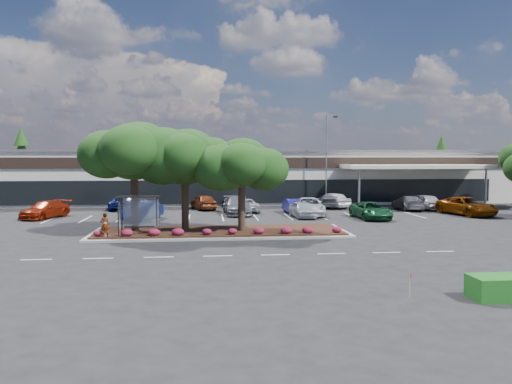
{
  "coord_description": "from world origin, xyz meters",
  "views": [
    {
      "loc": [
        -3.09,
        -31.16,
        5.42
      ],
      "look_at": [
        1.07,
        9.02,
        2.6
      ],
      "focal_mm": 35.0,
      "sensor_mm": 36.0,
      "label": 1
    }
  ],
  "objects": [
    {
      "name": "car_8",
      "position": [
        21.37,
        13.07,
        0.85
      ],
      "size": [
        4.12,
        6.58,
        1.7
      ],
      "primitive_type": "imported",
      "rotation": [
        0.0,
        0.0,
        0.23
      ],
      "color": "#6D2F03",
      "rests_on": "ground"
    },
    {
      "name": "retail_store",
      "position": [
        0.06,
        33.91,
        3.15
      ],
      "size": [
        80.4,
        25.2,
        6.25
      ],
      "color": "silver",
      "rests_on": "ground"
    },
    {
      "name": "car_14",
      "position": [
        10.56,
        21.03,
        0.76
      ],
      "size": [
        3.95,
        5.63,
        1.51
      ],
      "primitive_type": "imported",
      "rotation": [
        0.0,
        0.0,
        2.75
      ],
      "color": "#5C5C65",
      "rests_on": "ground"
    },
    {
      "name": "conifer_north_west",
      "position": [
        -30.0,
        46.0,
        5.0
      ],
      "size": [
        4.4,
        4.4,
        10.0
      ],
      "primitive_type": "cone",
      "color": "#11340F",
      "rests_on": "ground"
    },
    {
      "name": "car_9",
      "position": [
        -11.71,
        21.39,
        0.68
      ],
      "size": [
        2.6,
        5.04,
        1.36
      ],
      "primitive_type": "imported",
      "rotation": [
        0.0,
        0.0,
        3.21
      ],
      "color": "#0D1858",
      "rests_on": "ground"
    },
    {
      "name": "ground",
      "position": [
        0.0,
        0.0,
        0.0
      ],
      "size": [
        160.0,
        160.0,
        0.0
      ],
      "primitive_type": "plane",
      "color": "black",
      "rests_on": "ground"
    },
    {
      "name": "car_0",
      "position": [
        -17.25,
        14.69,
        0.76
      ],
      "size": [
        3.88,
        5.66,
        1.52
      ],
      "primitive_type": "imported",
      "rotation": [
        0.0,
        0.0,
        -0.37
      ],
      "color": "maroon",
      "rests_on": "ground"
    },
    {
      "name": "car_11",
      "position": [
        -3.21,
        20.64,
        0.8
      ],
      "size": [
        3.04,
        5.01,
        1.6
      ],
      "primitive_type": "imported",
      "rotation": [
        0.0,
        0.0,
        3.4
      ],
      "color": "maroon",
      "rests_on": "ground"
    },
    {
      "name": "survey_stake",
      "position": [
        4.77,
        -13.0,
        0.66
      ],
      "size": [
        0.07,
        0.14,
        1.02
      ],
      "color": "tan",
      "rests_on": "ground"
    },
    {
      "name": "island_tree_east",
      "position": [
        -0.5,
        3.7,
        3.51
      ],
      "size": [
        5.8,
        5.8,
        6.5
      ],
      "primitive_type": null,
      "color": "#11340F",
      "rests_on": "landscape_island"
    },
    {
      "name": "shrub_row",
      "position": [
        -2.0,
        1.9,
        0.51
      ],
      "size": [
        17.0,
        0.8,
        0.5
      ],
      "primitive_type": null,
      "color": "maroon",
      "rests_on": "landscape_island"
    },
    {
      "name": "lane_markings",
      "position": [
        -0.14,
        10.42,
        0.01
      ],
      "size": [
        33.12,
        20.06,
        0.01
      ],
      "color": "silver",
      "rests_on": "ground"
    },
    {
      "name": "landscape_island",
      "position": [
        -2.0,
        4.0,
        0.12
      ],
      "size": [
        18.0,
        6.0,
        0.26
      ],
      "color": "gray",
      "rests_on": "ground"
    },
    {
      "name": "person_waiting",
      "position": [
        -9.53,
        1.7,
        1.05
      ],
      "size": [
        0.59,
        0.41,
        1.57
      ],
      "primitive_type": "imported",
      "rotation": [
        0.0,
        0.0,
        3.2
      ],
      "color": "#594C47",
      "rests_on": "landscape_island"
    },
    {
      "name": "car_7",
      "position": [
        11.46,
        11.21,
        0.74
      ],
      "size": [
        2.73,
        5.46,
        1.48
      ],
      "primitive_type": "imported",
      "rotation": [
        0.0,
        0.0,
        0.05
      ],
      "color": "#154A27",
      "rests_on": "ground"
    },
    {
      "name": "light_pole",
      "position": [
        10.32,
        22.46,
        4.46
      ],
      "size": [
        1.39,
        0.85,
        10.04
      ],
      "rotation": [
        0.0,
        0.0,
        -0.41
      ],
      "color": "gray",
      "rests_on": "ground"
    },
    {
      "name": "conifer_north_east",
      "position": [
        34.0,
        44.0,
        4.5
      ],
      "size": [
        3.96,
        3.96,
        9.0
      ],
      "primitive_type": "cone",
      "color": "#11340F",
      "rests_on": "ground"
    },
    {
      "name": "car_17",
      "position": [
        19.54,
        18.36,
        0.81
      ],
      "size": [
        2.63,
        5.0,
        1.62
      ],
      "primitive_type": "imported",
      "rotation": [
        0.0,
        0.0,
        3.3
      ],
      "color": "#A6A9B2",
      "rests_on": "ground"
    },
    {
      "name": "car_12",
      "position": [
        0.1,
        22.28,
        0.67
      ],
      "size": [
        2.41,
        4.83,
        1.35
      ],
      "primitive_type": "imported",
      "rotation": [
        0.0,
        0.0,
        3.26
      ],
      "color": "silver",
      "rests_on": "ground"
    },
    {
      "name": "car_6",
      "position": [
        6.57,
        14.44,
        0.82
      ],
      "size": [
        3.46,
        6.22,
        1.65
      ],
      "primitive_type": "imported",
      "rotation": [
        0.0,
        0.0,
        -0.13
      ],
      "color": "silver",
      "rests_on": "ground"
    },
    {
      "name": "car_16",
      "position": [
        17.72,
        18.07,
        0.74
      ],
      "size": [
        2.28,
        5.19,
        1.48
      ],
      "primitive_type": "imported",
      "rotation": [
        0.0,
        0.0,
        3.1
      ],
      "color": "#5A585F",
      "rests_on": "ground"
    },
    {
      "name": "car_5",
      "position": [
        5.64,
        12.72,
        0.74
      ],
      "size": [
        2.09,
        4.45,
        1.47
      ],
      "primitive_type": "imported",
      "rotation": [
        0.0,
        0.0,
        0.08
      ],
      "color": "#9EA4AB",
      "rests_on": "ground"
    },
    {
      "name": "car_3",
      "position": [
        -0.08,
        15.76,
        0.83
      ],
      "size": [
        2.61,
        5.82,
        1.66
      ],
      "primitive_type": "imported",
      "rotation": [
        0.0,
        0.0,
        0.05
      ],
      "color": "slate",
      "rests_on": "ground"
    },
    {
      "name": "island_tree_west",
      "position": [
        -8.0,
        4.5,
        4.21
      ],
      "size": [
        7.2,
        7.2,
        7.89
      ],
      "primitive_type": null,
      "color": "#11340F",
      "rests_on": "landscape_island"
    },
    {
      "name": "car_4",
      "position": [
        5.46,
        15.95,
        0.69
      ],
      "size": [
        1.81,
        4.31,
        1.38
      ],
      "primitive_type": "imported",
      "rotation": [
        0.0,
        0.0,
        0.08
      ],
      "color": "navy",
      "rests_on": "ground"
    },
    {
      "name": "car_15",
      "position": [
        10.49,
        21.02,
        0.85
      ],
      "size": [
        3.61,
        5.35,
        1.69
      ],
      "primitive_type": "imported",
      "rotation": [
        0.0,
        0.0,
        3.5
      ],
      "color": "silver",
      "rests_on": "ground"
    },
    {
      "name": "bus_shelter",
      "position": [
        -7.5,
        2.95,
        2.31
      ],
      "size": [
        2.75,
        1.55,
        2.59
      ],
      "color": "black",
      "rests_on": "landscape_island"
    },
    {
      "name": "car_13",
      "position": [
        0.96,
        17.91,
        0.66
      ],
      "size": [
        2.55,
        4.91,
        1.32
      ],
      "primitive_type": "imported",
      "rotation": [
        0.0,
        0.0,
        3.22
      ],
      "color": "#999DA5",
      "rests_on": "ground"
    },
    {
      "name": "car_1",
      "position": [
        -8.49,
        12.39,
        0.82
      ],
      "size": [
        3.45,
        5.25,
        1.63
      ],
      "primitive_type": "imported",
      "rotation": [
        0.0,
        0.0,
        -0.38
      ],
      "color": "navy",
      "rests_on": "ground"
    },
    {
      "name": "island_tree_mid",
      "position": [
        -4.5,
        5.2,
        3.92
      ],
      "size": [
        6.6,
        6.6,
        7.32
      ],
      "primitive_type": null,
      "color": "#11340F",
      "rests_on": "landscape_island"
    },
    {
      "name": "car_10",
      "position": [
        -9.99,
        21.1,
        0.79
      ],
      "size": [
        3.19,
        4.97,
        1.57
      ],
      "primitive_type": "imported",
      "rotation": [
        0.0,
        0.0,
        2.83
      ],
      "color": "#5B5C62",
      "rests_on": "ground"
    }
  ]
}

